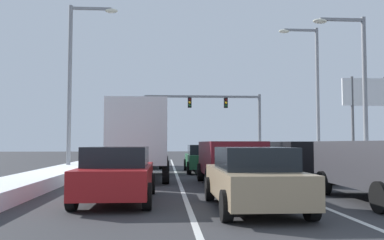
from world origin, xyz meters
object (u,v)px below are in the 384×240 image
street_lamp_left_mid (76,73)px  traffic_light_gantry (219,110)px  sedan_red_left_lane_nearest (117,174)px  suv_maroon_center_lane_second (229,158)px  street_lamp_right_mid (357,80)px  sedan_tan_center_lane_nearest (253,178)px  street_lamp_right_far (313,85)px  roadside_sign_right (369,102)px  sedan_green_center_lane_third (203,158)px  suv_black_right_lane_second (296,157)px  suv_charcoal_right_lane_nearest (382,165)px  sedan_gray_right_lane_third (262,158)px  suv_white_left_lane_third (147,152)px  box_truck_left_lane_second (141,137)px

street_lamp_left_mid → traffic_light_gantry: bearing=57.3°
sedan_red_left_lane_nearest → traffic_light_gantry: size_ratio=0.41×
suv_maroon_center_lane_second → street_lamp_right_mid: street_lamp_right_mid is taller
sedan_tan_center_lane_nearest → street_lamp_right_far: (7.53, 16.05, 4.67)m
street_lamp_right_mid → street_lamp_right_far: bearing=87.7°
sedan_red_left_lane_nearest → roadside_sign_right: size_ratio=0.82×
sedan_green_center_lane_third → street_lamp_left_mid: (-6.96, -0.19, 4.63)m
sedan_green_center_lane_third → roadside_sign_right: roadside_sign_right is taller
suv_black_right_lane_second → street_lamp_right_mid: size_ratio=0.62×
suv_charcoal_right_lane_nearest → sedan_green_center_lane_third: size_ratio=1.09×
street_lamp_right_far → street_lamp_left_mid: bearing=-165.8°
suv_black_right_lane_second → suv_maroon_center_lane_second: (-3.16, -1.63, 0.00)m
sedan_gray_right_lane_third → sedan_red_left_lane_nearest: size_ratio=1.00×
suv_black_right_lane_second → suv_white_left_lane_third: (-6.82, 9.86, 0.00)m
sedan_gray_right_lane_third → street_lamp_left_mid: (-10.39, -0.81, 4.63)m
street_lamp_right_mid → roadside_sign_right: (2.50, 3.74, -0.70)m
street_lamp_right_mid → roadside_sign_right: size_ratio=1.43×
sedan_red_left_lane_nearest → traffic_light_gantry: bearing=76.3°
suv_white_left_lane_third → roadside_sign_right: bearing=-17.7°
suv_black_right_lane_second → street_lamp_left_mid: (-10.47, 4.98, 4.38)m
suv_charcoal_right_lane_nearest → sedan_tan_center_lane_nearest: suv_charcoal_right_lane_nearest is taller
sedan_gray_right_lane_third → traffic_light_gantry: traffic_light_gantry is taller
suv_charcoal_right_lane_nearest → suv_white_left_lane_third: bearing=113.5°
sedan_tan_center_lane_nearest → suv_black_right_lane_second: bearing=64.7°
suv_maroon_center_lane_second → suv_white_left_lane_third: (-3.66, 11.49, 0.00)m
box_truck_left_lane_second → street_lamp_right_far: 13.46m
suv_maroon_center_lane_second → traffic_light_gantry: (2.59, 22.02, 3.72)m
suv_maroon_center_lane_second → street_lamp_left_mid: 10.79m
suv_charcoal_right_lane_nearest → traffic_light_gantry: 27.15m
roadside_sign_right → sedan_green_center_lane_third: bearing=-177.0°
traffic_light_gantry → street_lamp_right_mid: 18.95m
box_truck_left_lane_second → street_lamp_left_mid: bearing=136.2°
suv_white_left_lane_third → roadside_sign_right: size_ratio=0.89×
box_truck_left_lane_second → street_lamp_right_mid: size_ratio=0.92×
suv_black_right_lane_second → street_lamp_right_far: bearing=65.0°
suv_black_right_lane_second → roadside_sign_right: bearing=42.2°
suv_charcoal_right_lane_nearest → street_lamp_right_far: size_ratio=0.53×
suv_black_right_lane_second → sedan_gray_right_lane_third: 5.80m
suv_maroon_center_lane_second → roadside_sign_right: (9.44, 7.31, 3.00)m
suv_maroon_center_lane_second → sedan_tan_center_lane_nearest: bearing=-93.3°
sedan_gray_right_lane_third → street_lamp_right_far: bearing=34.8°
suv_black_right_lane_second → suv_white_left_lane_third: 11.99m
suv_charcoal_right_lane_nearest → suv_black_right_lane_second: (-0.27, 6.48, 0.00)m
sedan_tan_center_lane_nearest → suv_charcoal_right_lane_nearest: bearing=13.5°
suv_maroon_center_lane_second → traffic_light_gantry: bearing=83.3°
street_lamp_right_far → roadside_sign_right: 3.98m
sedan_red_left_lane_nearest → roadside_sign_right: bearing=40.9°
sedan_red_left_lane_nearest → box_truck_left_lane_second: size_ratio=0.62×
sedan_gray_right_lane_third → sedan_tan_center_lane_nearest: bearing=-104.5°
sedan_gray_right_lane_third → street_lamp_left_mid: street_lamp_left_mid is taller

